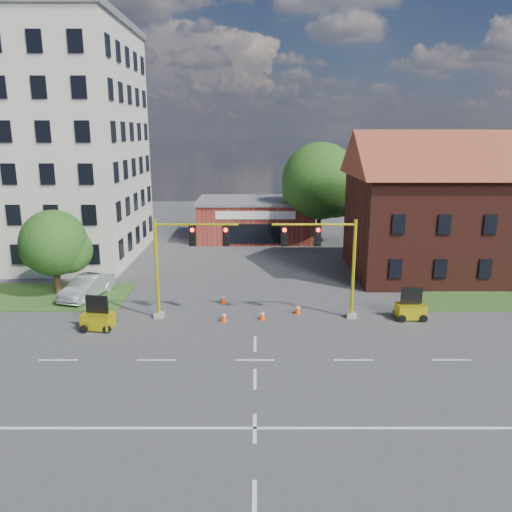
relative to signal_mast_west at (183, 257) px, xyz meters
name	(u,v)px	position (x,y,z in m)	size (l,w,h in m)	color
ground	(255,360)	(4.36, -6.00, -3.92)	(120.00, 120.00, 0.00)	#3E3F41
lane_markings	(255,390)	(4.36, -9.00, -3.91)	(60.00, 36.00, 0.01)	silver
office_block	(30,143)	(-15.64, 15.91, 6.39)	(18.40, 15.40, 20.60)	beige
brick_shop	(255,219)	(4.36, 23.99, -1.76)	(12.40, 8.40, 4.30)	maroon
townhouse_row	(483,201)	(22.36, 10.00, 2.01)	(21.00, 11.00, 11.50)	#471C15
tree_large	(324,184)	(11.25, 21.08, 2.30)	(8.11, 7.73, 10.36)	#382614
tree_nw_front	(58,245)	(-9.41, 4.58, -0.30)	(4.83, 4.60, 6.09)	#382614
signal_mast_west	(183,257)	(0.00, 0.00, 0.00)	(5.30, 0.60, 6.20)	gray
signal_mast_east	(327,257)	(8.71, 0.00, 0.00)	(5.30, 0.60, 6.20)	gray
trailer_west	(98,319)	(-4.85, -1.88, -3.30)	(1.90, 1.42, 1.97)	yellow
trailer_east	(410,310)	(13.96, -0.21, -3.32)	(1.71, 1.16, 1.92)	yellow
cone_a	(224,316)	(2.45, -0.66, -3.58)	(0.40, 0.40, 0.70)	#FF440D
cone_b	(223,298)	(2.18, 2.76, -3.58)	(0.40, 0.40, 0.70)	#FF440D
cone_c	(262,315)	(4.79, -0.40, -3.58)	(0.40, 0.40, 0.70)	#FF440D
cone_d	(298,309)	(7.08, 0.67, -3.58)	(0.40, 0.40, 0.70)	#FF440D
pickup_white	(425,269)	(17.70, 8.38, -3.10)	(2.70, 5.87, 1.63)	silver
sedan_silver_front	(87,287)	(-7.36, 3.88, -3.14)	(1.65, 4.74, 1.56)	#B2B4BA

